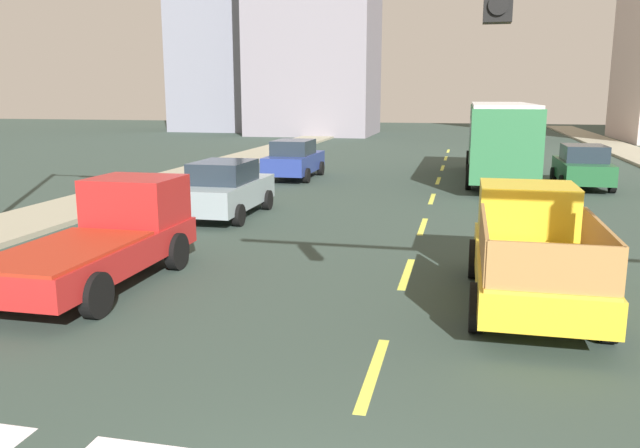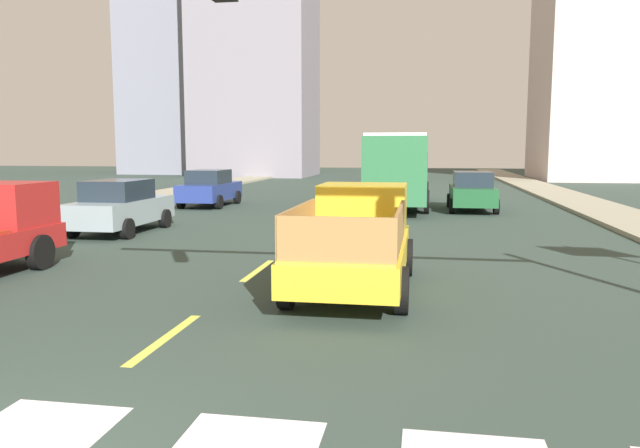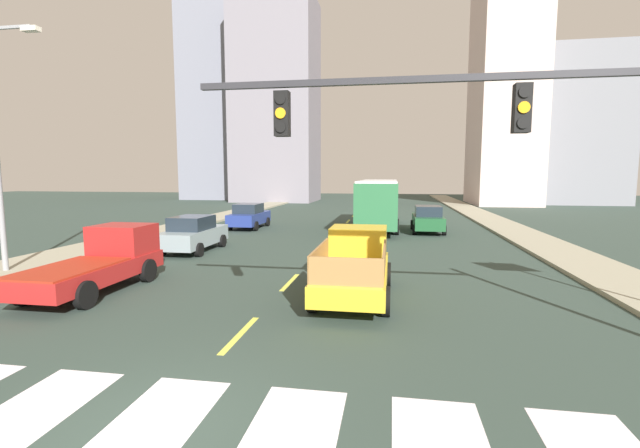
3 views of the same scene
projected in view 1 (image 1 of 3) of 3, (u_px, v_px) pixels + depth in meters
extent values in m
cube|color=gray|center=(134.00, 190.00, 24.49)|extent=(2.80, 110.00, 0.15)
cube|color=#D1D449|center=(373.00, 372.00, 8.68)|extent=(0.16, 2.40, 0.01)
cube|color=#D1D449|center=(407.00, 273.00, 13.46)|extent=(0.16, 2.40, 0.01)
cube|color=#D1D449|center=(423.00, 226.00, 18.23)|extent=(0.16, 2.40, 0.01)
cube|color=#D1D449|center=(432.00, 199.00, 23.01)|extent=(0.16, 2.40, 0.01)
cube|color=#D1D449|center=(438.00, 181.00, 27.79)|extent=(0.16, 2.40, 0.01)
cube|color=#D1D449|center=(443.00, 168.00, 32.56)|extent=(0.16, 2.40, 0.01)
cube|color=#D1D449|center=(446.00, 158.00, 37.34)|extent=(0.16, 2.40, 0.01)
cube|color=#D1D449|center=(448.00, 151.00, 42.12)|extent=(0.16, 2.40, 0.01)
cube|color=gold|center=(533.00, 268.00, 11.33)|extent=(1.96, 5.20, 0.56)
cube|color=gold|center=(527.00, 209.00, 12.80)|extent=(1.84, 1.60, 1.00)
cube|color=#19232D|center=(526.00, 197.00, 13.19)|extent=(1.72, 0.08, 0.56)
cube|color=gold|center=(539.00, 265.00, 10.36)|extent=(1.84, 3.30, 0.06)
cylinder|color=black|center=(474.00, 259.00, 13.09)|extent=(0.22, 0.80, 0.80)
cylinder|color=black|center=(576.00, 264.00, 12.67)|extent=(0.22, 0.80, 0.80)
cylinder|color=black|center=(476.00, 308.00, 10.11)|extent=(0.22, 0.80, 0.80)
cylinder|color=black|center=(609.00, 317.00, 9.69)|extent=(0.22, 0.80, 0.80)
cube|color=olive|center=(484.00, 240.00, 10.48)|extent=(0.06, 3.17, 0.70)
cube|color=olive|center=(601.00, 246.00, 10.09)|extent=(0.06, 3.17, 0.70)
cube|color=olive|center=(554.00, 268.00, 8.77)|extent=(1.80, 0.06, 0.70)
cube|color=#A71F1E|center=(95.00, 254.00, 12.38)|extent=(1.96, 5.20, 0.56)
cube|color=#A71F1E|center=(136.00, 200.00, 13.84)|extent=(1.84, 1.60, 1.00)
cube|color=#19232D|center=(145.00, 189.00, 14.23)|extent=(1.72, 0.08, 0.56)
cube|color=#A22816|center=(64.00, 250.00, 11.41)|extent=(1.84, 3.30, 0.06)
cylinder|color=black|center=(95.00, 247.00, 14.14)|extent=(0.22, 0.80, 0.80)
cylinder|color=black|center=(177.00, 251.00, 13.71)|extent=(0.22, 0.80, 0.80)
cylinder|color=black|center=(96.00, 295.00, 10.73)|extent=(0.22, 0.80, 0.80)
cube|color=#2B6C40|center=(500.00, 138.00, 27.46)|extent=(2.50, 10.80, 2.70)
cube|color=#19232D|center=(500.00, 130.00, 27.39)|extent=(2.52, 9.94, 0.80)
cube|color=silver|center=(502.00, 105.00, 27.17)|extent=(2.40, 10.37, 0.12)
cylinder|color=black|center=(468.00, 161.00, 31.20)|extent=(0.22, 1.00, 1.00)
cylinder|color=black|center=(522.00, 162.00, 30.65)|extent=(0.22, 1.00, 1.00)
cylinder|color=black|center=(469.00, 177.00, 25.16)|extent=(0.22, 1.00, 1.00)
cylinder|color=black|center=(535.00, 179.00, 24.62)|extent=(0.22, 1.00, 1.00)
cube|color=#1F542E|center=(582.00, 170.00, 25.70)|extent=(1.80, 4.40, 0.76)
cube|color=#1E2833|center=(584.00, 153.00, 25.41)|extent=(1.58, 2.11, 0.64)
cylinder|color=black|center=(553.00, 175.00, 27.27)|extent=(0.22, 0.64, 0.64)
cylinder|color=black|center=(598.00, 176.00, 26.88)|extent=(0.22, 0.64, 0.64)
cylinder|color=black|center=(562.00, 183.00, 24.67)|extent=(0.22, 0.64, 0.64)
cylinder|color=black|center=(612.00, 185.00, 24.27)|extent=(0.22, 0.64, 0.64)
cube|color=navy|center=(294.00, 163.00, 28.42)|extent=(1.80, 4.40, 0.76)
cube|color=#1E2833|center=(293.00, 147.00, 28.13)|extent=(1.58, 2.11, 0.64)
cylinder|color=black|center=(283.00, 167.00, 29.99)|extent=(0.22, 0.64, 0.64)
cylinder|color=black|center=(321.00, 168.00, 29.60)|extent=(0.22, 0.64, 0.64)
cylinder|color=black|center=(266.00, 174.00, 27.38)|extent=(0.22, 0.64, 0.64)
cylinder|color=black|center=(307.00, 176.00, 26.99)|extent=(0.22, 0.64, 0.64)
cube|color=#84959C|center=(226.00, 194.00, 19.64)|extent=(1.80, 4.40, 0.76)
cube|color=#1E2833|center=(223.00, 172.00, 19.35)|extent=(1.58, 2.11, 0.64)
cylinder|color=black|center=(216.00, 198.00, 21.21)|extent=(0.22, 0.64, 0.64)
cylinder|color=black|center=(267.00, 200.00, 20.82)|extent=(0.22, 0.64, 0.64)
cylinder|color=black|center=(180.00, 213.00, 18.61)|extent=(0.22, 0.64, 0.64)
cylinder|color=black|center=(239.00, 215.00, 18.21)|extent=(0.22, 0.64, 0.64)
cylinder|color=black|center=(498.00, 5.00, 6.29)|extent=(0.20, 0.04, 0.20)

